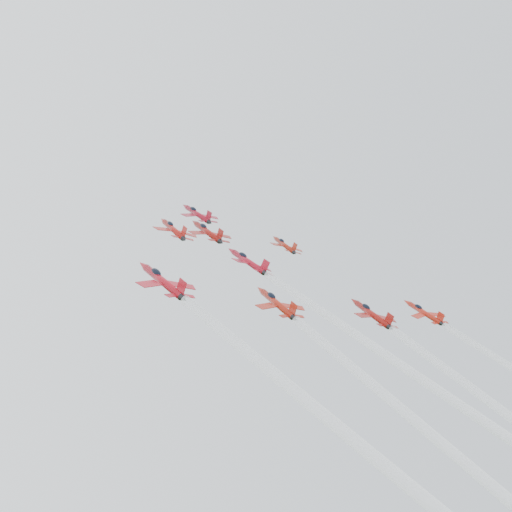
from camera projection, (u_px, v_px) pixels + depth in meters
jet_lead at (197, 214)px, 154.23m from camera, size 10.19×13.05×8.24m
jet_row2_left at (173, 229)px, 132.73m from camera, size 9.96×12.76×8.06m
jet_row2_center at (207, 231)px, 139.94m from camera, size 10.58×13.56×8.56m
jet_row2_right at (284, 245)px, 151.14m from camera, size 8.85×11.34×7.16m
jet_center at (423, 392)px, 88.92m from camera, size 10.02×94.65×55.86m
jet_rear_farleft at (377, 495)px, 60.24m from camera, size 10.49×99.08×58.48m
jet_rear_left at (496, 477)px, 71.32m from camera, size 9.41×88.88×52.46m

